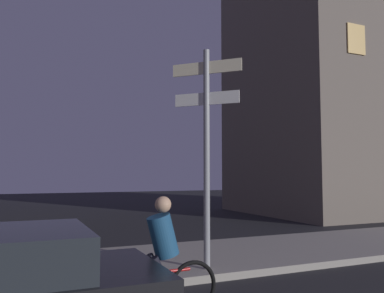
{
  "coord_description": "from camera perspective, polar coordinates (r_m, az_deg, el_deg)",
  "views": [
    {
      "loc": [
        -3.28,
        -0.98,
        1.91
      ],
      "look_at": [
        -0.25,
        5.99,
        2.44
      ],
      "focal_mm": 36.63,
      "sensor_mm": 36.0,
      "label": 1
    }
  ],
  "objects": [
    {
      "name": "building_right_block",
      "position": [
        22.95,
        21.84,
        15.06
      ],
      "size": [
        11.0,
        7.86,
        18.57
      ],
      "color": "#6B6056",
      "rests_on": "ground_plane"
    },
    {
      "name": "signpost",
      "position": [
        7.47,
        2.14,
        1.12
      ],
      "size": [
        1.01,
        1.01,
        4.16
      ],
      "color": "gray",
      "rests_on": "sidewalk_kerb"
    },
    {
      "name": "sidewalk_kerb",
      "position": [
        8.77,
        -1.06,
        -16.1
      ],
      "size": [
        40.0,
        3.27,
        0.14
      ],
      "primitive_type": "cube",
      "color": "gray",
      "rests_on": "ground_plane"
    },
    {
      "name": "cyclist",
      "position": [
        5.41,
        -4.78,
        -16.4
      ],
      "size": [
        1.82,
        0.35,
        1.61
      ],
      "color": "black",
      "rests_on": "ground_plane"
    }
  ]
}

